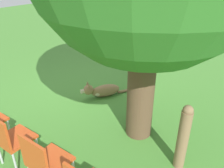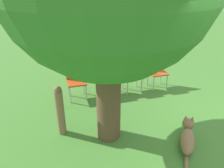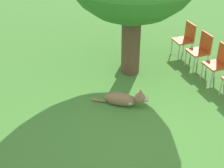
% 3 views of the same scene
% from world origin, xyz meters
% --- Properties ---
extents(ground_plane, '(30.00, 30.00, 0.00)m').
position_xyz_m(ground_plane, '(0.00, 0.00, 0.00)').
color(ground_plane, '#478433').
extents(dog, '(0.92, 0.82, 0.40)m').
position_xyz_m(dog, '(-0.13, 0.17, 0.15)').
color(dog, olive).
rests_on(dog, ground_plane).
extents(fence_post, '(0.15, 0.15, 0.99)m').
position_xyz_m(fence_post, '(1.08, 2.12, 0.50)').
color(fence_post, '#846647').
rests_on(fence_post, ground_plane).
extents(red_chair_1, '(0.48, 0.49, 0.87)m').
position_xyz_m(red_chair_1, '(2.14, 0.07, 0.50)').
color(red_chair_1, '#D14C1E').
rests_on(red_chair_1, ground_plane).
extents(red_chair_2, '(0.48, 0.49, 0.87)m').
position_xyz_m(red_chair_2, '(2.24, 0.78, 0.50)').
color(red_chair_2, '#D14C1E').
rests_on(red_chair_2, ground_plane).
extents(red_chair_3, '(0.48, 0.49, 0.87)m').
position_xyz_m(red_chair_3, '(2.34, 1.48, 0.50)').
color(red_chair_3, '#D14C1E').
rests_on(red_chair_3, ground_plane).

